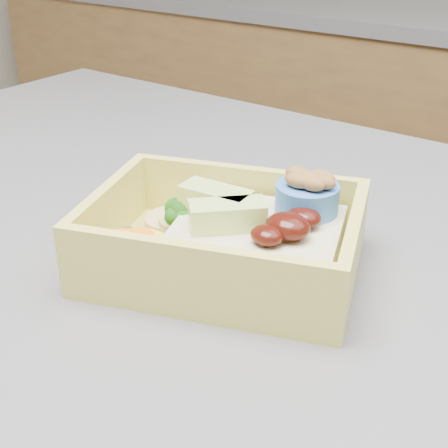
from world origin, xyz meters
The scene contains 1 object.
bento_box centered at (-0.09, -0.02, 0.94)m, with size 0.22×0.19×0.07m.
Camera 1 is at (0.12, -0.33, 1.15)m, focal length 50.00 mm.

